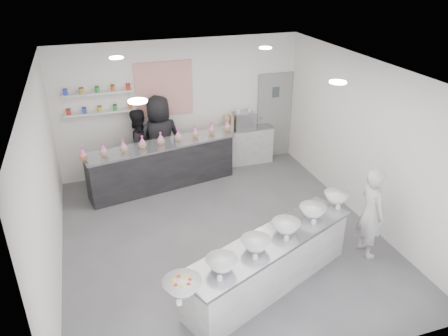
{
  "coord_description": "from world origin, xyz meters",
  "views": [
    {
      "loc": [
        -2.0,
        -6.23,
        4.61
      ],
      "look_at": [
        0.17,
        0.4,
        1.17
      ],
      "focal_mm": 35.0,
      "sensor_mm": 36.0,
      "label": 1
    }
  ],
  "objects_px": {
    "prep_counter": "(270,263)",
    "espresso_ledge": "(248,145)",
    "espresso_machine": "(244,121)",
    "woman_prep": "(371,213)",
    "back_bar": "(163,166)",
    "staff_right": "(160,140)",
    "staff_left": "(138,147)"
  },
  "relations": [
    {
      "from": "back_bar",
      "to": "espresso_machine",
      "type": "distance_m",
      "value": 2.24
    },
    {
      "from": "woman_prep",
      "to": "staff_right",
      "type": "bearing_deg",
      "value": 38.49
    },
    {
      "from": "espresso_ledge",
      "to": "prep_counter",
      "type": "bearing_deg",
      "value": -106.53
    },
    {
      "from": "staff_left",
      "to": "espresso_ledge",
      "type": "bearing_deg",
      "value": 162.7
    },
    {
      "from": "prep_counter",
      "to": "staff_left",
      "type": "distance_m",
      "value": 4.29
    },
    {
      "from": "woman_prep",
      "to": "staff_left",
      "type": "relative_size",
      "value": 0.94
    },
    {
      "from": "back_bar",
      "to": "espresso_machine",
      "type": "xyz_separation_m",
      "value": [
        2.08,
        0.58,
        0.59
      ]
    },
    {
      "from": "espresso_machine",
      "to": "woman_prep",
      "type": "bearing_deg",
      "value": -79.44
    },
    {
      "from": "staff_right",
      "to": "woman_prep",
      "type": "bearing_deg",
      "value": 116.58
    },
    {
      "from": "prep_counter",
      "to": "staff_right",
      "type": "height_order",
      "value": "staff_right"
    },
    {
      "from": "staff_left",
      "to": "staff_right",
      "type": "height_order",
      "value": "staff_right"
    },
    {
      "from": "woman_prep",
      "to": "staff_right",
      "type": "distance_m",
      "value": 4.62
    },
    {
      "from": "back_bar",
      "to": "woman_prep",
      "type": "bearing_deg",
      "value": -61.29
    },
    {
      "from": "back_bar",
      "to": "prep_counter",
      "type": "bearing_deg",
      "value": -86.69
    },
    {
      "from": "espresso_ledge",
      "to": "woman_prep",
      "type": "distance_m",
      "value": 4.04
    },
    {
      "from": "back_bar",
      "to": "staff_right",
      "type": "distance_m",
      "value": 0.56
    },
    {
      "from": "prep_counter",
      "to": "staff_left",
      "type": "xyz_separation_m",
      "value": [
        -1.37,
        4.04,
        0.42
      ]
    },
    {
      "from": "woman_prep",
      "to": "staff_left",
      "type": "height_order",
      "value": "staff_left"
    },
    {
      "from": "back_bar",
      "to": "espresso_ledge",
      "type": "xyz_separation_m",
      "value": [
        2.18,
        0.58,
        -0.05
      ]
    },
    {
      "from": "staff_left",
      "to": "staff_right",
      "type": "distance_m",
      "value": 0.51
    },
    {
      "from": "back_bar",
      "to": "woman_prep",
      "type": "relative_size",
      "value": 2.03
    },
    {
      "from": "espresso_ledge",
      "to": "staff_left",
      "type": "xyz_separation_m",
      "value": [
        -2.62,
        -0.18,
        0.39
      ]
    },
    {
      "from": "espresso_machine",
      "to": "back_bar",
      "type": "bearing_deg",
      "value": -164.29
    },
    {
      "from": "prep_counter",
      "to": "espresso_ledge",
      "type": "relative_size",
      "value": 2.52
    },
    {
      "from": "prep_counter",
      "to": "staff_left",
      "type": "bearing_deg",
      "value": 84.7
    },
    {
      "from": "back_bar",
      "to": "staff_right",
      "type": "height_order",
      "value": "staff_right"
    },
    {
      "from": "prep_counter",
      "to": "espresso_ledge",
      "type": "xyz_separation_m",
      "value": [
        1.25,
        4.22,
        0.03
      ]
    },
    {
      "from": "espresso_machine",
      "to": "staff_left",
      "type": "bearing_deg",
      "value": -175.91
    },
    {
      "from": "back_bar",
      "to": "espresso_ledge",
      "type": "height_order",
      "value": "back_bar"
    },
    {
      "from": "prep_counter",
      "to": "espresso_machine",
      "type": "relative_size",
      "value": 6.15
    },
    {
      "from": "staff_left",
      "to": "espresso_machine",
      "type": "bearing_deg",
      "value": 162.87
    },
    {
      "from": "back_bar",
      "to": "woman_prep",
      "type": "xyz_separation_m",
      "value": [
        2.82,
        -3.4,
        0.29
      ]
    }
  ]
}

